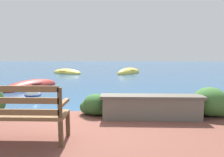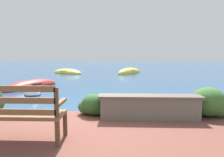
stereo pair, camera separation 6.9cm
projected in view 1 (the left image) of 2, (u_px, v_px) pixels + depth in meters
ground_plane at (94, 120)px, 4.87m from camera, size 80.00×80.00×0.00m
park_bench at (16, 112)px, 3.11m from camera, size 1.57×0.48×0.93m
stone_wall at (151, 107)px, 4.27m from camera, size 2.18×0.39×0.51m
hedge_clump_left at (95, 106)px, 4.56m from camera, size 0.71×0.51×0.49m
hedge_clump_centre at (209, 103)px, 4.47m from camera, size 0.96×0.69×0.65m
rowboat_nearest at (32, 87)px, 9.51m from camera, size 2.18×3.05×0.68m
rowboat_mid at (67, 73)px, 16.52m from camera, size 3.07×2.50×0.69m
rowboat_far at (129, 73)px, 16.48m from camera, size 2.49×2.92×0.83m
mooring_buoy at (33, 95)px, 7.39m from camera, size 0.60×0.60×0.54m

